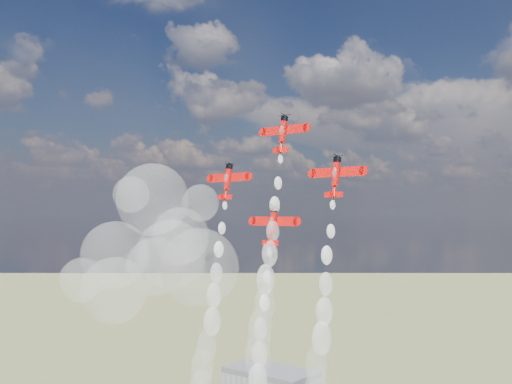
{
  "coord_description": "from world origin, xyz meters",
  "views": [
    {
      "loc": [
        86.93,
        -89.35,
        100.8
      ],
      "look_at": [
        4.85,
        12.19,
        105.36
      ],
      "focal_mm": 42.0,
      "sensor_mm": 36.0,
      "label": 1
    }
  ],
  "objects_px": {
    "hangar": "(271,381)",
    "plane_lead": "(283,133)",
    "plane_slot": "(273,225)",
    "plane_left": "(228,181)",
    "plane_right": "(336,176)"
  },
  "relations": [
    {
      "from": "plane_left",
      "to": "plane_right",
      "type": "distance_m",
      "value": 28.56
    },
    {
      "from": "plane_slot",
      "to": "plane_left",
      "type": "bearing_deg",
      "value": 172.75
    },
    {
      "from": "plane_lead",
      "to": "plane_left",
      "type": "distance_m",
      "value": 17.43
    },
    {
      "from": "plane_lead",
      "to": "plane_right",
      "type": "bearing_deg",
      "value": -7.25
    },
    {
      "from": "plane_lead",
      "to": "plane_right",
      "type": "height_order",
      "value": "plane_lead"
    },
    {
      "from": "plane_lead",
      "to": "plane_right",
      "type": "distance_m",
      "value": 17.43
    },
    {
      "from": "hangar",
      "to": "plane_lead",
      "type": "height_order",
      "value": "plane_lead"
    },
    {
      "from": "plane_right",
      "to": "plane_slot",
      "type": "xyz_separation_m",
      "value": [
        -14.28,
        -1.82,
        -9.83
      ]
    },
    {
      "from": "hangar",
      "to": "plane_right",
      "type": "bearing_deg",
      "value": -49.15
    },
    {
      "from": "plane_left",
      "to": "plane_right",
      "type": "relative_size",
      "value": 1.0
    },
    {
      "from": "plane_left",
      "to": "plane_slot",
      "type": "distance_m",
      "value": 17.43
    },
    {
      "from": "hangar",
      "to": "plane_lead",
      "type": "relative_size",
      "value": 4.24
    },
    {
      "from": "plane_lead",
      "to": "plane_slot",
      "type": "height_order",
      "value": "plane_lead"
    },
    {
      "from": "hangar",
      "to": "plane_left",
      "type": "distance_m",
      "value": 228.24
    },
    {
      "from": "plane_left",
      "to": "hangar",
      "type": "bearing_deg",
      "value": 124.78
    }
  ]
}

